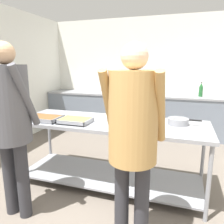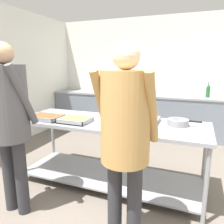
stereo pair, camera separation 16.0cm
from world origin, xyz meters
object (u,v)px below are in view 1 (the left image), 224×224
at_px(serving_tray_vegetables, 45,118).
at_px(serving_tray_greens, 75,121).
at_px(guest_serving_left, 133,129).
at_px(serving_tray_roast, 140,119).
at_px(guest_serving_right, 10,114).
at_px(water_bottle, 201,90).
at_px(sauce_pan, 178,121).
at_px(plate_stack, 106,119).

bearing_deg(serving_tray_vegetables, serving_tray_greens, 2.21).
relative_size(serving_tray_vegetables, guest_serving_left, 0.24).
distance_m(serving_tray_vegetables, serving_tray_roast, 1.22).
xyz_separation_m(serving_tray_vegetables, guest_serving_right, (0.08, -0.65, 0.20)).
distance_m(serving_tray_greens, water_bottle, 3.08).
distance_m(serving_tray_greens, guest_serving_left, 1.12).
relative_size(serving_tray_vegetables, guest_serving_right, 0.23).
xyz_separation_m(serving_tray_greens, serving_tray_roast, (0.73, 0.34, 0.00)).
bearing_deg(water_bottle, serving_tray_vegetables, -127.21).
bearing_deg(guest_serving_left, guest_serving_right, 179.74).
distance_m(serving_tray_vegetables, guest_serving_left, 1.47).
distance_m(serving_tray_vegetables, serving_tray_greens, 0.43).
relative_size(guest_serving_right, water_bottle, 5.86).
distance_m(serving_tray_roast, sauce_pan, 0.47).
height_order(serving_tray_vegetables, guest_serving_left, guest_serving_left).
height_order(serving_tray_vegetables, sauce_pan, sauce_pan).
bearing_deg(guest_serving_right, serving_tray_vegetables, 96.64).
height_order(plate_stack, sauce_pan, sauce_pan).
distance_m(serving_tray_vegetables, sauce_pan, 1.67).
height_order(plate_stack, guest_serving_left, guest_serving_left).
bearing_deg(plate_stack, guest_serving_left, -57.44).
xyz_separation_m(serving_tray_greens, guest_serving_right, (-0.36, -0.67, 0.20)).
bearing_deg(serving_tray_roast, sauce_pan, -2.72).
bearing_deg(serving_tray_vegetables, guest_serving_right, -83.36).
relative_size(serving_tray_greens, water_bottle, 1.24).
height_order(serving_tray_greens, sauce_pan, sauce_pan).
xyz_separation_m(guest_serving_right, water_bottle, (1.94, 3.31, -0.05)).
height_order(sauce_pan, guest_serving_left, guest_serving_left).
xyz_separation_m(serving_tray_roast, guest_serving_right, (-1.09, -1.00, 0.20)).
xyz_separation_m(serving_tray_greens, plate_stack, (0.34, 0.17, 0.01)).
distance_m(plate_stack, guest_serving_left, 1.01).
xyz_separation_m(serving_tray_roast, guest_serving_left, (0.14, -1.01, 0.17)).
relative_size(serving_tray_roast, guest_serving_right, 0.27).
distance_m(serving_tray_greens, serving_tray_roast, 0.81).
relative_size(plate_stack, water_bottle, 0.76).
relative_size(plate_stack, guest_serving_left, 0.13).
bearing_deg(guest_serving_right, guest_serving_left, -0.26).
height_order(serving_tray_vegetables, serving_tray_greens, same).
relative_size(serving_tray_vegetables, plate_stack, 1.79).
bearing_deg(serving_tray_roast, serving_tray_vegetables, -163.15).
height_order(plate_stack, water_bottle, water_bottle).
xyz_separation_m(plate_stack, guest_serving_left, (0.54, -0.84, 0.16)).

